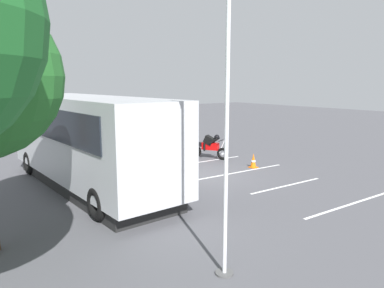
# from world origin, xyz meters

# --- Properties ---
(ground_plane) EXTENTS (80.00, 80.00, 0.00)m
(ground_plane) POSITION_xyz_m (0.00, 0.00, 0.00)
(ground_plane) COLOR #4C4C51
(tour_bus) EXTENTS (9.46, 2.94, 3.25)m
(tour_bus) POSITION_xyz_m (1.00, 4.08, 1.64)
(tour_bus) COLOR #B7BABF
(tour_bus) RESTS_ON ground_plane
(spectator_far_left) EXTENTS (0.57, 0.32, 1.68)m
(spectator_far_left) POSITION_xyz_m (-0.96, 1.21, 0.99)
(spectator_far_left) COLOR black
(spectator_far_left) RESTS_ON ground_plane
(spectator_left) EXTENTS (0.58, 0.34, 1.80)m
(spectator_left) POSITION_xyz_m (0.03, 1.18, 1.08)
(spectator_left) COLOR black
(spectator_left) RESTS_ON ground_plane
(spectator_centre) EXTENTS (0.58, 0.38, 1.68)m
(spectator_centre) POSITION_xyz_m (0.92, 1.19, 0.99)
(spectator_centre) COLOR black
(spectator_centre) RESTS_ON ground_plane
(spectator_right) EXTENTS (0.57, 0.33, 1.76)m
(spectator_right) POSITION_xyz_m (1.81, 0.96, 1.06)
(spectator_right) COLOR black
(spectator_right) RESTS_ON ground_plane
(parked_motorcycle_silver) EXTENTS (2.05, 0.58, 0.99)m
(parked_motorcycle_silver) POSITION_xyz_m (2.85, 1.84, 0.48)
(parked_motorcycle_silver) COLOR black
(parked_motorcycle_silver) RESTS_ON ground_plane
(stunt_motorcycle) EXTENTS (1.87, 1.10, 1.23)m
(stunt_motorcycle) POSITION_xyz_m (2.27, -2.56, 0.61)
(stunt_motorcycle) COLOR black
(stunt_motorcycle) RESTS_ON ground_plane
(flagpole) EXTENTS (0.78, 0.36, 6.05)m
(flagpole) POSITION_xyz_m (-6.43, 4.13, 2.98)
(flagpole) COLOR silver
(flagpole) RESTS_ON ground_plane
(traffic_cone) EXTENTS (0.34, 0.34, 0.63)m
(traffic_cone) POSITION_xyz_m (-0.40, -2.91, 0.30)
(traffic_cone) COLOR orange
(traffic_cone) RESTS_ON ground_plane
(bay_line_a) EXTENTS (0.26, 4.50, 0.01)m
(bay_line_a) POSITION_xyz_m (-5.67, -1.82, 0.00)
(bay_line_a) COLOR white
(bay_line_a) RESTS_ON ground_plane
(bay_line_b) EXTENTS (0.22, 3.59, 0.01)m
(bay_line_b) POSITION_xyz_m (-3.15, -1.82, 0.00)
(bay_line_b) COLOR white
(bay_line_b) RESTS_ON ground_plane
(bay_line_c) EXTENTS (0.27, 4.90, 0.01)m
(bay_line_c) POSITION_xyz_m (-0.64, -1.82, 0.00)
(bay_line_c) COLOR white
(bay_line_c) RESTS_ON ground_plane
(bay_line_d) EXTENTS (0.26, 4.51, 0.01)m
(bay_line_d) POSITION_xyz_m (1.88, -1.82, 0.00)
(bay_line_d) COLOR white
(bay_line_d) RESTS_ON ground_plane
(bay_line_e) EXTENTS (0.24, 3.91, 0.01)m
(bay_line_e) POSITION_xyz_m (4.39, -1.82, 0.00)
(bay_line_e) COLOR white
(bay_line_e) RESTS_ON ground_plane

